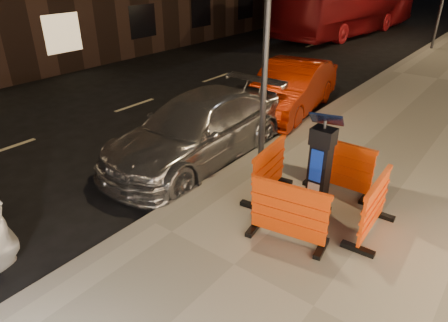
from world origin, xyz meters
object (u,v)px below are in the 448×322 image
Objects in this scene: bus_doubledecker at (347,34)px; barrier_back at (340,167)px; parking_kiosk at (320,167)px; car_silver at (199,158)px; barrier_bldgside at (374,207)px; barrier_front at (289,213)px; car_red at (288,112)px; barrier_kerbside at (269,171)px.

barrier_back is at bearing -63.31° from bus_doubledecker.
parking_kiosk is 0.35× the size of car_silver.
parking_kiosk is 3.32m from car_silver.
car_silver is at bearing 79.64° from barrier_bldgside.
parking_kiosk is 1.02m from barrier_back.
barrier_front is 0.28× the size of car_red.
barrier_kerbside is at bearing -66.95° from bus_doubledecker.
barrier_kerbside is (-0.95, 0.00, -0.38)m from parking_kiosk.
barrier_bldgside is 0.10× the size of bus_doubledecker.
car_red is at bearing 39.19° from barrier_bldgside.
barrier_front is 1.00× the size of barrier_bldgside.
barrier_bldgside is at bearing -96.45° from barrier_kerbside.
barrier_back is 1.00× the size of barrier_bldgside.
barrier_kerbside is 1.00× the size of barrier_bldgside.
barrier_bldgside is at bearing -57.04° from car_red.
barrier_bldgside is at bearing 35.55° from barrier_front.
barrier_front is 1.00× the size of barrier_kerbside.
barrier_kerbside and barrier_bldgside have the same top height.
parking_kiosk is at bearing -10.95° from car_silver.
barrier_front is 1.34m from barrier_bldgside.
car_red is at bearing 18.51° from barrier_kerbside.
barrier_kerbside is (-0.95, 0.95, 0.00)m from barrier_front.
bus_doubledecker is at bearing 11.72° from barrier_kerbside.
barrier_bldgside is (1.90, 0.00, 0.00)m from barrier_kerbside.
barrier_bldgside is at bearing -46.45° from barrier_back.
barrier_front is 1.00× the size of barrier_back.
car_red is at bearing 119.66° from parking_kiosk.
barrier_front and barrier_bldgside have the same top height.
barrier_kerbside is 0.28× the size of car_red.
car_red reaches higher than car_silver.
parking_kiosk is 0.14× the size of bus_doubledecker.
barrier_back is 0.25× the size of car_silver.
barrier_front is 0.25× the size of car_silver.
barrier_kerbside is at bearing 87.55° from barrier_bldgside.
barrier_back is 0.28× the size of car_red.
bus_doubledecker is (-6.06, 18.47, -0.63)m from barrier_kerbside.
car_silver is at bearing -174.41° from barrier_back.
car_silver is at bearing -72.84° from bus_doubledecker.
car_red is (-3.04, 3.54, -0.63)m from barrier_back.
barrier_bldgside reaches higher than car_silver.
barrier_front is 1.90m from barrier_back.
barrier_bldgside is 0.28× the size of car_red.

